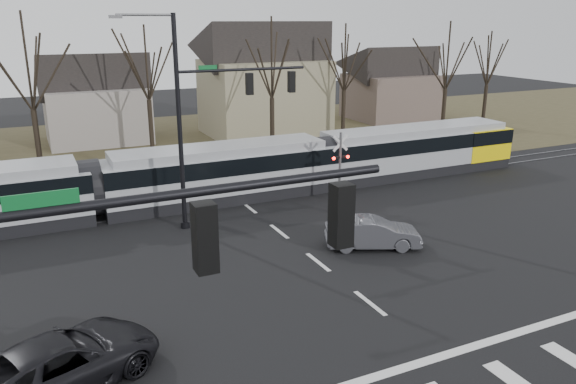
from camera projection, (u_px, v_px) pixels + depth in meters
name	position (u px, v px, depth m)	size (l,w,h in m)	color
ground	(403.00, 329.00, 18.74)	(140.00, 140.00, 0.00)	black
grass_verge	(169.00, 145.00, 46.38)	(140.00, 28.00, 0.01)	#38331E
stop_line	(439.00, 357.00, 17.18)	(28.00, 0.35, 0.01)	silver
lane_dashes	(237.00, 198.00, 32.56)	(0.18, 30.00, 0.01)	silver
rail_pair	(238.00, 198.00, 32.38)	(90.00, 1.52, 0.06)	#59595E
tram	(217.00, 171.00, 31.60)	(41.80, 3.10, 3.17)	gray
sedan	(373.00, 233.00, 25.27)	(4.49, 3.03, 1.40)	#44454B
suv	(61.00, 363.00, 15.56)	(6.21, 4.61, 1.57)	black
signal_pole_near_left	(68.00, 343.00, 7.62)	(9.28, 0.44, 10.20)	black
signal_pole_far	(211.00, 111.00, 26.87)	(9.28, 0.44, 10.20)	black
rail_crossing_signal	(340.00, 170.00, 31.28)	(1.08, 0.36, 4.00)	#59595B
tree_row	(213.00, 90.00, 40.54)	(59.20, 7.20, 10.00)	black
house_b	(95.00, 94.00, 46.62)	(8.64, 7.56, 7.65)	gray
house_c	(264.00, 75.00, 49.38)	(10.80, 8.64, 10.10)	gray
house_d	(391.00, 80.00, 57.61)	(8.64, 7.56, 7.65)	brown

